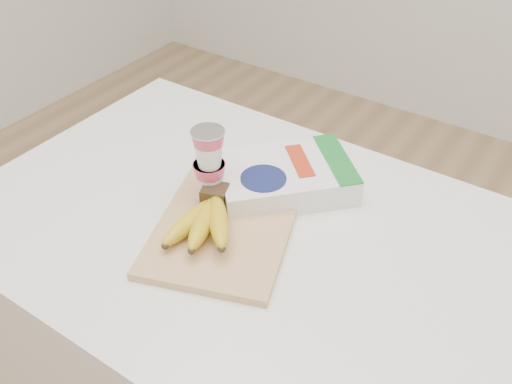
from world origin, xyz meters
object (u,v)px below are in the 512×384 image
Objects in this scene: cutting_board at (225,227)px; cereal_box at (285,177)px; yogurt_stack at (209,162)px; bananas at (205,218)px; table at (249,359)px.

cereal_box is (0.02, 0.17, 0.02)m from cutting_board.
cereal_box reaches higher than cutting_board.
bananas is at bearing -57.82° from yogurt_stack.
cutting_board is at bearing -131.24° from table.
table is at bearing -44.72° from cereal_box.
bananas is 1.28× the size of yogurt_stack.
cereal_box is at bearing 77.49° from bananas.
bananas reaches higher than cutting_board.
cutting_board reaches higher than table.
table is 0.52m from yogurt_stack.
table is at bearing 51.95° from bananas.
yogurt_stack is at bearing 168.80° from table.
table is 5.77× the size of bananas.
bananas is at bearing -143.81° from cutting_board.
table is 0.42m from cutting_board.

